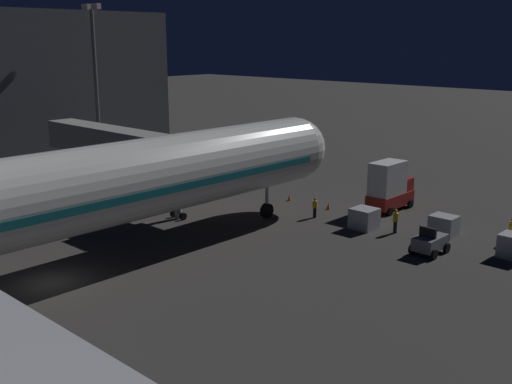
{
  "coord_description": "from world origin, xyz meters",
  "views": [
    {
      "loc": [
        -32.79,
        16.79,
        14.35
      ],
      "look_at": [
        -3.0,
        -14.99,
        3.5
      ],
      "focal_mm": 43.33,
      "sensor_mm": 36.0,
      "label": 1
    }
  ],
  "objects": [
    {
      "name": "ground_crew_marshaller_fwd",
      "position": [
        -9.9,
        -23.06,
        1.03
      ],
      "size": [
        0.4,
        0.4,
        1.86
      ],
      "color": "black",
      "rests_on": "ground_plane"
    },
    {
      "name": "cargo_truck_aft",
      "position": [
        -6.05,
        -28.47,
        2.09
      ],
      "size": [
        2.36,
        4.75,
        4.26
      ],
      "color": "maroon",
      "rests_on": "ground_plane"
    },
    {
      "name": "traffic_cone_nose_port",
      "position": [
        -2.2,
        -24.99,
        0.28
      ],
      "size": [
        0.36,
        0.36,
        0.55
      ],
      "primitive_type": "cone",
      "color": "orange",
      "rests_on": "ground_plane"
    },
    {
      "name": "apron_floodlight_mast",
      "position": [
        25.5,
        -20.29,
        10.38
      ],
      "size": [
        2.9,
        0.5,
        17.87
      ],
      "color": "#59595E",
      "rests_on": "ground_plane"
    },
    {
      "name": "baggage_container_mid_row",
      "position": [
        -12.86,
        -25.0,
        0.77
      ],
      "size": [
        1.87,
        1.57,
        1.54
      ],
      "primitive_type": "cube",
      "color": "#B7BABF",
      "rests_on": "ground_plane"
    },
    {
      "name": "jet_bridge",
      "position": [
        11.16,
        -14.32,
        5.31
      ],
      "size": [
        20.61,
        3.4,
        6.84
      ],
      "color": "#9E9E99",
      "rests_on": "ground_plane"
    },
    {
      "name": "pushback_tug",
      "position": [
        -14.03,
        -20.63,
        0.78
      ],
      "size": [
        1.86,
        2.62,
        1.95
      ],
      "color": "slate",
      "rests_on": "ground_plane"
    },
    {
      "name": "baggage_container_near_belt",
      "position": [
        -7.54,
        -22.43,
        0.8
      ],
      "size": [
        1.84,
        1.81,
        1.61
      ],
      "primitive_type": "cube",
      "color": "#B7BABF",
      "rests_on": "ground_plane"
    },
    {
      "name": "ground_plane",
      "position": [
        0.0,
        0.0,
        0.0
      ],
      "size": [
        320.0,
        320.0,
        0.0
      ],
      "primitive_type": "plane",
      "color": "#383533"
    },
    {
      "name": "ground_crew_near_nose_gear",
      "position": [
        -2.88,
        -22.19,
        0.94
      ],
      "size": [
        0.4,
        0.4,
        1.71
      ],
      "color": "black",
      "rests_on": "ground_plane"
    },
    {
      "name": "traffic_cone_nose_starboard",
      "position": [
        2.2,
        -24.99,
        0.28
      ],
      "size": [
        0.36,
        0.36,
        0.55
      ],
      "primitive_type": "cone",
      "color": "orange",
      "rests_on": "ground_plane"
    },
    {
      "name": "ground_crew_by_belt_loader",
      "position": [
        -17.24,
        -26.72,
        1.03
      ],
      "size": [
        0.4,
        0.4,
        1.87
      ],
      "color": "black",
      "rests_on": "ground_plane"
    }
  ]
}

